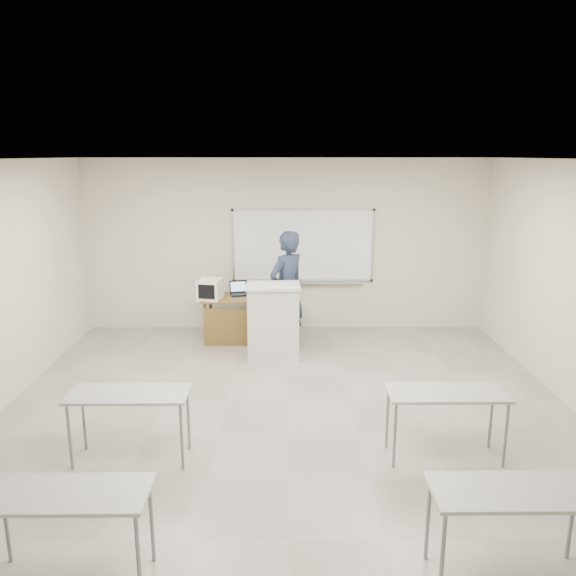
{
  "coord_description": "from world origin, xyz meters",
  "views": [
    {
      "loc": [
        -0.05,
        -5.73,
        3.05
      ],
      "look_at": [
        0.02,
        2.2,
        1.16
      ],
      "focal_mm": 35.0,
      "sensor_mm": 36.0,
      "label": 1
    }
  ],
  "objects_px": {
    "whiteboard": "(303,247)",
    "instructor_desk": "(245,311)",
    "keyboard": "(283,286)",
    "presenter": "(287,290)",
    "crt_monitor": "(211,289)",
    "laptop": "(240,291)",
    "podium": "(273,321)",
    "mouse": "(278,295)"
  },
  "relations": [
    {
      "from": "podium",
      "to": "laptop",
      "type": "height_order",
      "value": "podium"
    },
    {
      "from": "podium",
      "to": "presenter",
      "type": "distance_m",
      "value": 0.64
    },
    {
      "from": "keyboard",
      "to": "instructor_desk",
      "type": "bearing_deg",
      "value": 140.1
    },
    {
      "from": "laptop",
      "to": "podium",
      "type": "bearing_deg",
      "value": -71.93
    },
    {
      "from": "whiteboard",
      "to": "instructor_desk",
      "type": "bearing_deg",
      "value": -141.56
    },
    {
      "from": "instructor_desk",
      "to": "laptop",
      "type": "bearing_deg",
      "value": 112.47
    },
    {
      "from": "whiteboard",
      "to": "mouse",
      "type": "xyz_separation_m",
      "value": [
        -0.43,
        -0.62,
        -0.71
      ]
    },
    {
      "from": "podium",
      "to": "laptop",
      "type": "relative_size",
      "value": 3.84
    },
    {
      "from": "whiteboard",
      "to": "instructor_desk",
      "type": "height_order",
      "value": "whiteboard"
    },
    {
      "from": "crt_monitor",
      "to": "keyboard",
      "type": "distance_m",
      "value": 1.44
    },
    {
      "from": "presenter",
      "to": "mouse",
      "type": "bearing_deg",
      "value": -114.38
    },
    {
      "from": "keyboard",
      "to": "presenter",
      "type": "xyz_separation_m",
      "value": [
        0.06,
        0.59,
        -0.21
      ]
    },
    {
      "from": "crt_monitor",
      "to": "keyboard",
      "type": "bearing_deg",
      "value": -22.27
    },
    {
      "from": "whiteboard",
      "to": "crt_monitor",
      "type": "height_order",
      "value": "whiteboard"
    },
    {
      "from": "laptop",
      "to": "instructor_desk",
      "type": "bearing_deg",
      "value": -82.54
    },
    {
      "from": "podium",
      "to": "laptop",
      "type": "bearing_deg",
      "value": 120.57
    },
    {
      "from": "whiteboard",
      "to": "presenter",
      "type": "distance_m",
      "value": 1.17
    },
    {
      "from": "podium",
      "to": "laptop",
      "type": "xyz_separation_m",
      "value": [
        -0.58,
        0.95,
        0.23
      ]
    },
    {
      "from": "instructor_desk",
      "to": "podium",
      "type": "relative_size",
      "value": 1.2
    },
    {
      "from": "podium",
      "to": "presenter",
      "type": "relative_size",
      "value": 0.6
    },
    {
      "from": "instructor_desk",
      "to": "mouse",
      "type": "relative_size",
      "value": 13.54
    },
    {
      "from": "mouse",
      "to": "presenter",
      "type": "height_order",
      "value": "presenter"
    },
    {
      "from": "podium",
      "to": "mouse",
      "type": "bearing_deg",
      "value": 84.56
    },
    {
      "from": "crt_monitor",
      "to": "presenter",
      "type": "height_order",
      "value": "presenter"
    },
    {
      "from": "mouse",
      "to": "presenter",
      "type": "relative_size",
      "value": 0.05
    },
    {
      "from": "laptop",
      "to": "mouse",
      "type": "distance_m",
      "value": 0.66
    },
    {
      "from": "podium",
      "to": "mouse",
      "type": "xyz_separation_m",
      "value": [
        0.07,
        0.85,
        0.2
      ]
    },
    {
      "from": "instructor_desk",
      "to": "presenter",
      "type": "distance_m",
      "value": 0.83
    },
    {
      "from": "whiteboard",
      "to": "instructor_desk",
      "type": "xyz_separation_m",
      "value": [
        -0.98,
        -0.78,
        -0.95
      ]
    },
    {
      "from": "laptop",
      "to": "mouse",
      "type": "xyz_separation_m",
      "value": [
        0.65,
        -0.1,
        -0.03
      ]
    },
    {
      "from": "laptop",
      "to": "keyboard",
      "type": "xyz_separation_m",
      "value": [
        0.73,
        -1.07,
        0.35
      ]
    },
    {
      "from": "whiteboard",
      "to": "laptop",
      "type": "distance_m",
      "value": 1.38
    },
    {
      "from": "crt_monitor",
      "to": "laptop",
      "type": "distance_m",
      "value": 0.54
    },
    {
      "from": "whiteboard",
      "to": "podium",
      "type": "distance_m",
      "value": 1.8
    },
    {
      "from": "instructor_desk",
      "to": "keyboard",
      "type": "bearing_deg",
      "value": -50.33
    },
    {
      "from": "crt_monitor",
      "to": "presenter",
      "type": "distance_m",
      "value": 1.26
    },
    {
      "from": "presenter",
      "to": "podium",
      "type": "bearing_deg",
      "value": 21.22
    },
    {
      "from": "crt_monitor",
      "to": "podium",
      "type": "bearing_deg",
      "value": -21.54
    },
    {
      "from": "whiteboard",
      "to": "keyboard",
      "type": "xyz_separation_m",
      "value": [
        -0.35,
        -1.59,
        -0.33
      ]
    },
    {
      "from": "keyboard",
      "to": "mouse",
      "type": "bearing_deg",
      "value": 106.93
    },
    {
      "from": "keyboard",
      "to": "presenter",
      "type": "distance_m",
      "value": 0.63
    },
    {
      "from": "whiteboard",
      "to": "presenter",
      "type": "bearing_deg",
      "value": -106.27
    }
  ]
}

